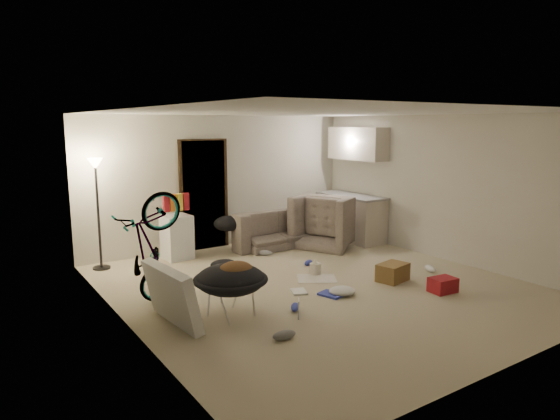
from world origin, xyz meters
TOP-DOWN VIEW (x-y plane):
  - floor at (0.00, 0.00)m, footprint 5.50×6.00m
  - ceiling at (0.00, 0.00)m, footprint 5.50×6.00m
  - wall_back at (0.00, 3.01)m, footprint 5.50×0.02m
  - wall_front at (0.00, -3.01)m, footprint 5.50×0.02m
  - wall_left at (-2.76, 0.00)m, footprint 0.02×6.00m
  - wall_right at (2.76, 0.00)m, footprint 0.02×6.00m
  - doorway at (-0.40, 2.97)m, footprint 0.85×0.10m
  - door_trim at (-0.40, 2.94)m, footprint 0.97×0.04m
  - floor_lamp at (-2.40, 2.65)m, footprint 0.28×0.28m
  - kitchen_counter at (2.43, 2.00)m, footprint 0.60×1.50m
  - counter_top at (2.43, 2.00)m, footprint 0.64×1.54m
  - kitchen_uppers at (2.56, 2.00)m, footprint 0.38×1.40m
  - sofa at (0.80, 2.45)m, footprint 1.85×0.75m
  - armchair at (1.79, 1.89)m, footprint 1.39×1.45m
  - bicycle at (-2.30, 0.55)m, footprint 1.57×0.77m
  - book_asset at (-0.99, -0.91)m, footprint 0.28×0.27m
  - mini_fridge at (-1.12, 2.55)m, footprint 0.48×0.48m
  - snack_box_0 at (-1.29, 2.55)m, footprint 0.10×0.08m
  - snack_box_1 at (-1.17, 2.55)m, footprint 0.11×0.08m
  - snack_box_2 at (-1.05, 2.55)m, footprint 0.11×0.09m
  - snack_box_3 at (-0.93, 2.55)m, footprint 0.10×0.07m
  - saucer_chair at (-1.60, -0.34)m, footprint 0.92×0.92m
  - hoodie at (-1.55, -0.37)m, footprint 0.59×0.54m
  - sofa_drape at (-0.15, 2.45)m, footprint 0.64×0.56m
  - tv_box at (-2.30, -0.18)m, footprint 0.36×1.09m
  - drink_case_a at (1.10, -0.45)m, footprint 0.52×0.42m
  - drink_case_b at (1.31, -1.20)m, footprint 0.38×0.30m
  - juicer at (0.33, 0.47)m, footprint 0.18×0.18m
  - newspaper at (0.21, 0.27)m, footprint 0.74×0.69m
  - book_blue at (-0.10, -0.45)m, footprint 0.31×0.37m
  - book_white at (-0.39, -0.09)m, footprint 0.29×0.32m
  - shoe_0 at (0.54, 0.93)m, footprint 0.26×0.21m
  - shoe_1 at (0.27, 1.85)m, footprint 0.26×0.27m
  - shoe_2 at (-0.84, -0.62)m, footprint 0.23×0.25m
  - shoe_3 at (-1.44, -1.27)m, footprint 0.29×0.15m
  - shoe_4 at (1.94, -0.45)m, footprint 0.21×0.30m
  - clothes_lump_b at (-0.72, 1.57)m, footprint 0.46×0.40m
  - clothes_lump_c at (0.05, -0.51)m, footprint 0.46×0.42m

SIDE VIEW (x-z plane):
  - floor at x=0.00m, z-range -0.02..0.00m
  - newspaper at x=0.21m, z-range 0.00..0.01m
  - book_asset at x=-0.99m, z-range 0.00..0.02m
  - book_white at x=-0.39m, z-range 0.00..0.02m
  - book_blue at x=-0.10m, z-range 0.00..0.03m
  - shoe_0 at x=0.54m, z-range 0.00..0.09m
  - shoe_2 at x=-0.84m, z-range 0.00..0.09m
  - shoe_1 at x=0.27m, z-range 0.00..0.10m
  - shoe_3 at x=-1.44m, z-range 0.00..0.10m
  - shoe_4 at x=1.94m, z-range 0.00..0.10m
  - clothes_lump_c at x=0.05m, z-range 0.00..0.11m
  - clothes_lump_b at x=-0.72m, z-range 0.00..0.14m
  - juicer at x=0.33m, z-range -0.02..0.23m
  - drink_case_b at x=1.31m, z-range 0.00..0.21m
  - drink_case_a at x=1.10m, z-range 0.00..0.26m
  - sofa at x=0.80m, z-range 0.00..0.54m
  - tv_box at x=-2.30m, z-range -0.01..0.71m
  - armchair at x=1.79m, z-range 0.00..0.73m
  - saucer_chair at x=-1.60m, z-range 0.06..0.71m
  - mini_fridge at x=-1.12m, z-range 0.00..0.77m
  - bicycle at x=-2.30m, z-range -0.04..0.84m
  - kitchen_counter at x=2.43m, z-range 0.00..0.88m
  - sofa_drape at x=-0.15m, z-range 0.40..0.68m
  - hoodie at x=-1.55m, z-range 0.47..0.69m
  - counter_top at x=2.43m, z-range 0.88..0.92m
  - snack_box_0 at x=-1.29m, z-range 0.85..1.15m
  - snack_box_1 at x=-1.17m, z-range 0.85..1.15m
  - snack_box_2 at x=-1.05m, z-range 0.85..1.15m
  - snack_box_3 at x=-0.93m, z-range 0.85..1.15m
  - doorway at x=-0.40m, z-range 0.00..2.04m
  - door_trim at x=-0.40m, z-range -0.03..2.07m
  - wall_back at x=0.00m, z-range 0.00..2.50m
  - wall_front at x=0.00m, z-range 0.00..2.50m
  - wall_left at x=-2.76m, z-range 0.00..2.50m
  - wall_right at x=2.76m, z-range 0.00..2.50m
  - floor_lamp at x=-2.40m, z-range 0.40..2.21m
  - kitchen_uppers at x=2.56m, z-range 1.62..2.27m
  - ceiling at x=0.00m, z-range 2.50..2.52m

